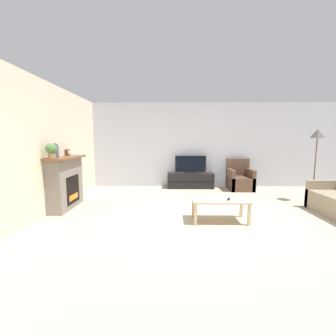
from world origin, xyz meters
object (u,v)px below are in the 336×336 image
Objects in this scene: mantel_vase_left at (56,151)px; remote at (229,199)px; tv_stand at (190,180)px; fireplace at (65,182)px; armchair at (240,180)px; potted_plant at (52,150)px; tv at (191,165)px; floor_lamp at (317,139)px; coffee_table at (220,202)px; mantel_clock at (67,153)px.

remote is (3.40, -0.44, -0.87)m from mantel_vase_left.
tv_stand is (2.95, 2.54, -1.06)m from mantel_vase_left.
armchair is (4.47, 1.97, -0.29)m from fireplace.
potted_plant is 3.53m from remote.
floor_lamp is at bearing -28.09° from tv.
floor_lamp is at bearing 28.14° from coffee_table.
fireplace is 7.99× the size of remote.
fireplace is at bearing 166.58° from coffee_table.
tv is 0.54× the size of floor_lamp.
mantel_vase_left reaches higher than coffee_table.
mantel_clock is 0.08× the size of floor_lamp.
potted_plant is at bearing -168.98° from floor_lamp.
coffee_table is at bearing -15.53° from mantel_clock.
potted_plant reaches higher than mantel_clock.
floor_lamp is at bearing 4.80° from mantel_clock.
potted_plant is 0.30× the size of tv.
remote is at bearing -4.74° from potted_plant.
fireplace is 0.69× the size of floor_lamp.
fireplace reaches higher than armchair.
tv_stand is at bearing 36.14° from fireplace.
fireplace is at bearing -156.16° from armchair.
remote is at bearing -81.33° from tv_stand.
tv_stand is 0.81× the size of floor_lamp.
tv is (2.95, 2.69, -0.58)m from potted_plant.
tv_stand is 0.50m from tv.
tv is at bearing 34.68° from mantel_clock.
tv_stand is 1.52m from armchair.
potted_plant is 0.28× the size of coffee_table.
fireplace is 4.89m from armchair.
floor_lamp is (2.90, -1.55, 0.81)m from tv.
armchair is 0.91× the size of coffee_table.
armchair is (4.45, 1.85, -0.94)m from mantel_clock.
potted_plant reaches higher than armchair.
coffee_table is at bearing -13.42° from fireplace.
mantel_clock is 0.15× the size of coffee_table.
coffee_table is 0.17m from remote.
potted_plant is at bearing 175.53° from coffee_table.
potted_plant is 4.03m from tv.
fireplace is at bearing -143.89° from tv.
mantel_vase_left is 1.95× the size of remote.
potted_plant is 0.20× the size of tv_stand.
remote is (0.45, -2.97, -0.31)m from tv.
mantel_clock is 3.48m from coffee_table.
coffee_table is at bearing -169.75° from remote.
fireplace is 1.32× the size of armchair.
floor_lamp is at bearing 5.98° from fireplace.
floor_lamp reaches higher than remote.
tv_stand is (2.95, 2.04, -1.00)m from mantel_clock.
tv reaches higher than tv_stand.
potted_plant is at bearing -164.18° from remote.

